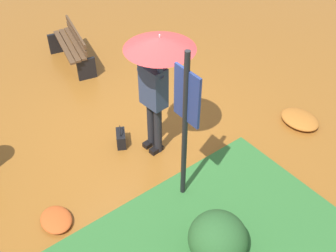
{
  "coord_description": "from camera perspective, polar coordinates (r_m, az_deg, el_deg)",
  "views": [
    {
      "loc": [
        4.03,
        -2.68,
        4.47
      ],
      "look_at": [
        0.66,
        -0.1,
        0.85
      ],
      "focal_mm": 43.41,
      "sensor_mm": 36.0,
      "label": 1
    }
  ],
  "objects": [
    {
      "name": "shrub_cluster",
      "position": [
        5.03,
        7.13,
        -15.98
      ],
      "size": [
        0.79,
        0.72,
        0.64
      ],
      "color": "#285628",
      "rests_on": "ground_plane"
    },
    {
      "name": "leaf_pile_near_person",
      "position": [
        7.26,
        18.03,
        0.91
      ],
      "size": [
        0.68,
        0.54,
        0.15
      ],
      "color": "#A86023",
      "rests_on": "ground_plane"
    },
    {
      "name": "park_bench",
      "position": [
        8.5,
        -13.36,
        10.77
      ],
      "size": [
        1.42,
        0.67,
        0.75
      ],
      "color": "black",
      "rests_on": "ground_plane"
    },
    {
      "name": "person_with_umbrella",
      "position": [
        5.5,
        -1.58,
        8.44
      ],
      "size": [
        0.96,
        0.96,
        2.04
      ],
      "color": "black",
      "rests_on": "ground_plane"
    },
    {
      "name": "leaf_pile_by_bench",
      "position": [
        5.69,
        -15.42,
        -12.56
      ],
      "size": [
        0.49,
        0.39,
        0.11
      ],
      "color": "#B74C1E",
      "rests_on": "ground_plane"
    },
    {
      "name": "handbag",
      "position": [
        6.51,
        -6.62,
        -1.71
      ],
      "size": [
        0.33,
        0.27,
        0.37
      ],
      "color": "black",
      "rests_on": "ground_plane"
    },
    {
      "name": "info_sign_post",
      "position": [
        4.84,
        2.54,
        1.73
      ],
      "size": [
        0.44,
        0.07,
        2.3
      ],
      "color": "black",
      "rests_on": "ground_plane"
    },
    {
      "name": "ground_plane",
      "position": [
        6.59,
        -2.79,
        -2.32
      ],
      "size": [
        18.0,
        18.0,
        0.0
      ],
      "primitive_type": "plane",
      "color": "brown"
    }
  ]
}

